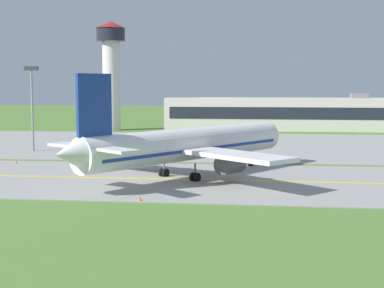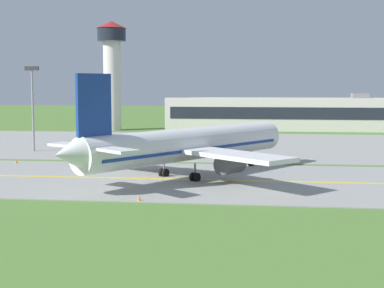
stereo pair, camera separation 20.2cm
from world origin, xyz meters
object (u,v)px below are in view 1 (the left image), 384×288
control_tower (111,65)px  apron_light_mast (32,98)px  airplane_lead (187,145)px  service_truck_fuel (140,139)px

control_tower → apron_light_mast: 48.87m
airplane_lead → apron_light_mast: apron_light_mast is taller
airplane_lead → control_tower: size_ratio=1.26×
control_tower → apron_light_mast: size_ratio=1.87×
control_tower → service_truck_fuel: bearing=-67.8°
service_truck_fuel → apron_light_mast: 20.83m
airplane_lead → service_truck_fuel: size_ratio=5.96×
control_tower → apron_light_mast: control_tower is taller
airplane_lead → control_tower: bearing=111.8°
airplane_lead → control_tower: control_tower is taller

